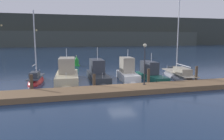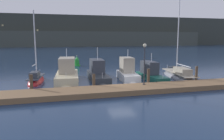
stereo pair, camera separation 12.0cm
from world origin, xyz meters
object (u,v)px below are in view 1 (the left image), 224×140
(sailboat_berth_1, at_px, (36,81))
(motorboat_berth_2, at_px, (67,76))
(motorboat_berth_4, at_px, (128,76))
(channel_buoy, at_px, (77,62))
(dock_lamppost, at_px, (145,57))
(motorboat_berth_5, at_px, (151,76))
(rowboat_adrift, at_px, (174,68))
(sailboat_berth_6, at_px, (179,77))
(motorboat_berth_3, at_px, (98,75))

(sailboat_berth_1, xyz_separation_m, motorboat_berth_2, (3.31, 0.01, 0.43))
(motorboat_berth_2, xyz_separation_m, motorboat_berth_4, (6.70, -1.18, -0.08))
(sailboat_berth_1, distance_m, channel_buoy, 14.17)
(dock_lamppost, bearing_deg, motorboat_berth_4, 89.55)
(motorboat_berth_5, height_order, rowboat_adrift, motorboat_berth_5)
(sailboat_berth_6, height_order, channel_buoy, sailboat_berth_6)
(motorboat_berth_4, height_order, rowboat_adrift, motorboat_berth_4)
(motorboat_berth_4, bearing_deg, rowboat_adrift, 35.74)
(sailboat_berth_1, bearing_deg, motorboat_berth_4, -6.68)
(motorboat_berth_2, relative_size, motorboat_berth_3, 0.98)
(channel_buoy, relative_size, rowboat_adrift, 0.66)
(motorboat_berth_4, height_order, sailboat_berth_6, sailboat_berth_6)
(sailboat_berth_1, bearing_deg, motorboat_berth_5, -6.50)
(motorboat_berth_5, xyz_separation_m, channel_buoy, (-7.09, 14.42, 0.29))
(channel_buoy, bearing_deg, motorboat_berth_2, -100.43)
(motorboat_berth_5, xyz_separation_m, dock_lamppost, (-2.81, -4.53, 2.64))
(motorboat_berth_2, bearing_deg, rowboat_adrift, 20.42)
(channel_buoy, bearing_deg, motorboat_berth_3, -84.88)
(dock_lamppost, bearing_deg, sailboat_berth_1, 149.04)
(motorboat_berth_3, height_order, dock_lamppost, dock_lamppost)
(motorboat_berth_2, xyz_separation_m, sailboat_berth_6, (12.99, -1.70, -0.41))
(motorboat_berth_2, xyz_separation_m, motorboat_berth_3, (3.52, 0.32, -0.10))
(motorboat_berth_2, relative_size, rowboat_adrift, 2.71)
(motorboat_berth_3, xyz_separation_m, sailboat_berth_6, (9.47, -2.02, -0.30))
(sailboat_berth_1, height_order, sailboat_berth_6, sailboat_berth_6)
(motorboat_berth_2, xyz_separation_m, motorboat_berth_5, (9.47, -1.46, -0.19))
(channel_buoy, height_order, rowboat_adrift, channel_buoy)
(sailboat_berth_6, distance_m, rowboat_adrift, 9.21)
(motorboat_berth_2, distance_m, motorboat_berth_4, 6.81)
(motorboat_berth_5, xyz_separation_m, rowboat_adrift, (7.82, 7.90, -0.36))
(motorboat_berth_2, relative_size, motorboat_berth_4, 1.34)
(motorboat_berth_3, distance_m, channel_buoy, 12.69)
(dock_lamppost, bearing_deg, channel_buoy, 102.73)
(channel_buoy, distance_m, rowboat_adrift, 16.28)
(sailboat_berth_1, bearing_deg, sailboat_berth_6, -5.93)
(channel_buoy, xyz_separation_m, rowboat_adrift, (14.90, -6.52, -0.65))
(motorboat_berth_3, bearing_deg, motorboat_berth_5, -16.64)
(motorboat_berth_4, xyz_separation_m, sailboat_berth_6, (6.28, -0.52, -0.32))
(motorboat_berth_3, xyz_separation_m, channel_buoy, (-1.13, 12.64, 0.21))
(dock_lamppost, xyz_separation_m, rowboat_adrift, (10.62, 12.43, -3.00))
(sailboat_berth_1, xyz_separation_m, rowboat_adrift, (20.60, 6.44, -0.11))
(motorboat_berth_3, relative_size, motorboat_berth_4, 1.38)
(sailboat_berth_1, height_order, rowboat_adrift, sailboat_berth_1)
(motorboat_berth_5, bearing_deg, motorboat_berth_2, 171.21)
(motorboat_berth_3, bearing_deg, sailboat_berth_1, -177.28)
(motorboat_berth_4, bearing_deg, motorboat_berth_3, 154.84)
(sailboat_berth_6, xyz_separation_m, rowboat_adrift, (4.30, 8.14, -0.14))
(sailboat_berth_1, height_order, motorboat_berth_3, sailboat_berth_1)
(motorboat_berth_3, bearing_deg, motorboat_berth_2, -174.88)
(motorboat_berth_5, relative_size, sailboat_berth_6, 0.52)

